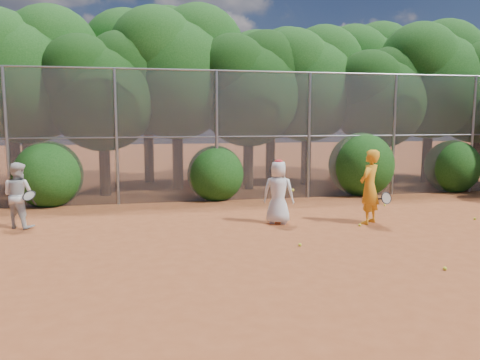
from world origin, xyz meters
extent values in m
plane|color=brown|center=(0.00, 0.00, 0.00)|extent=(80.00, 80.00, 0.00)
cylinder|color=gray|center=(-7.00, 6.00, 2.00)|extent=(0.09, 0.09, 4.00)
cylinder|color=gray|center=(-4.00, 6.00, 2.00)|extent=(0.09, 0.09, 4.00)
cylinder|color=gray|center=(-1.00, 6.00, 2.00)|extent=(0.09, 0.09, 4.00)
cylinder|color=gray|center=(2.00, 6.00, 2.00)|extent=(0.09, 0.09, 4.00)
cylinder|color=gray|center=(5.00, 6.00, 2.00)|extent=(0.09, 0.09, 4.00)
cylinder|color=gray|center=(8.00, 6.00, 2.00)|extent=(0.09, 0.09, 4.00)
cylinder|color=gray|center=(0.00, 6.00, 4.00)|extent=(20.00, 0.05, 0.05)
cylinder|color=gray|center=(0.00, 6.00, 2.00)|extent=(20.00, 0.04, 0.04)
cube|color=slate|center=(0.00, 6.00, 2.00)|extent=(20.00, 0.02, 4.00)
cylinder|color=black|center=(-7.00, 8.50, 1.26)|extent=(0.38, 0.38, 2.52)
sphere|color=#134110|center=(-7.00, 8.50, 3.73)|extent=(4.03, 4.03, 4.03)
sphere|color=#134110|center=(-6.19, 8.90, 4.74)|extent=(3.23, 3.23, 3.23)
cylinder|color=black|center=(-4.50, 7.80, 1.08)|extent=(0.36, 0.36, 2.17)
sphere|color=black|center=(-4.50, 7.80, 3.21)|extent=(3.47, 3.47, 3.47)
sphere|color=black|center=(-3.81, 8.15, 4.08)|extent=(2.78, 2.78, 2.78)
sphere|color=black|center=(-5.11, 7.54, 3.91)|extent=(2.60, 2.60, 2.60)
cylinder|color=black|center=(-2.00, 8.80, 1.33)|extent=(0.39, 0.39, 2.66)
sphere|color=#134110|center=(-2.00, 8.80, 3.94)|extent=(4.26, 4.26, 4.26)
sphere|color=#134110|center=(-1.15, 9.23, 5.00)|extent=(3.40, 3.40, 3.40)
sphere|color=#134110|center=(-2.74, 8.48, 4.79)|extent=(3.19, 3.19, 3.19)
cylinder|color=black|center=(0.50, 8.20, 1.14)|extent=(0.37, 0.37, 2.27)
sphere|color=black|center=(0.50, 8.20, 3.37)|extent=(3.64, 3.64, 3.64)
sphere|color=black|center=(1.23, 8.56, 4.28)|extent=(2.91, 2.91, 2.91)
sphere|color=black|center=(-0.14, 7.93, 4.10)|extent=(2.73, 2.73, 2.73)
cylinder|color=black|center=(3.00, 9.00, 1.22)|extent=(0.38, 0.38, 2.45)
sphere|color=#134110|center=(3.00, 9.00, 3.63)|extent=(3.92, 3.92, 3.92)
sphere|color=#134110|center=(3.78, 9.39, 4.61)|extent=(3.14, 3.14, 3.14)
sphere|color=#134110|center=(2.31, 8.71, 4.41)|extent=(2.94, 2.94, 2.94)
cylinder|color=black|center=(5.50, 8.00, 1.05)|extent=(0.36, 0.36, 2.10)
sphere|color=black|center=(5.50, 8.00, 3.11)|extent=(3.36, 3.36, 3.36)
sphere|color=black|center=(6.17, 8.34, 3.95)|extent=(2.69, 2.69, 2.69)
sphere|color=black|center=(4.91, 7.75, 3.78)|extent=(2.52, 2.52, 2.52)
cylinder|color=black|center=(8.00, 8.60, 1.29)|extent=(0.39, 0.39, 2.59)
sphere|color=#134110|center=(8.00, 8.60, 3.83)|extent=(4.14, 4.14, 4.14)
sphere|color=#134110|center=(8.83, 9.01, 4.87)|extent=(3.32, 3.32, 3.32)
sphere|color=#134110|center=(7.27, 8.29, 4.66)|extent=(3.11, 3.11, 3.11)
cylinder|color=black|center=(10.00, 8.30, 1.15)|extent=(0.37, 0.37, 2.31)
sphere|color=black|center=(10.00, 8.30, 3.42)|extent=(3.70, 3.70, 3.70)
sphere|color=black|center=(9.35, 8.02, 4.16)|extent=(2.77, 2.77, 2.77)
cylinder|color=black|center=(-8.00, 10.80, 1.31)|extent=(0.39, 0.39, 2.62)
sphere|color=#134110|center=(-8.00, 10.80, 3.88)|extent=(4.20, 4.20, 4.20)
sphere|color=#134110|center=(-7.16, 11.22, 4.94)|extent=(3.36, 3.36, 3.36)
cylinder|color=black|center=(-3.00, 11.00, 1.40)|extent=(0.40, 0.40, 2.80)
sphere|color=#134110|center=(-3.00, 11.00, 4.14)|extent=(4.48, 4.48, 4.48)
sphere|color=#134110|center=(-2.10, 11.45, 5.26)|extent=(3.58, 3.58, 3.58)
sphere|color=#134110|center=(-3.78, 10.66, 5.04)|extent=(3.36, 3.36, 3.36)
cylinder|color=black|center=(2.00, 10.60, 1.26)|extent=(0.38, 0.38, 2.52)
sphere|color=#134110|center=(2.00, 10.60, 3.73)|extent=(4.03, 4.03, 4.03)
sphere|color=#134110|center=(2.81, 11.00, 4.74)|extent=(3.23, 3.23, 3.23)
sphere|color=#134110|center=(1.29, 10.30, 4.54)|extent=(3.02, 3.02, 3.02)
cylinder|color=black|center=(6.50, 11.20, 1.36)|extent=(0.40, 0.40, 2.73)
sphere|color=#134110|center=(6.50, 11.20, 4.04)|extent=(4.37, 4.37, 4.37)
sphere|color=#134110|center=(7.37, 11.64, 5.13)|extent=(3.49, 3.49, 3.49)
sphere|color=#134110|center=(5.74, 10.87, 4.91)|extent=(3.28, 3.28, 3.28)
sphere|color=#134110|center=(-6.00, 6.30, 1.00)|extent=(2.00, 2.00, 2.00)
sphere|color=#134110|center=(-1.00, 6.30, 0.90)|extent=(1.80, 1.80, 1.80)
sphere|color=#134110|center=(4.00, 6.30, 1.10)|extent=(2.20, 2.20, 2.20)
sphere|color=#134110|center=(7.50, 6.30, 0.95)|extent=(1.90, 1.90, 1.90)
imported|color=orange|center=(2.13, 2.06, 0.91)|extent=(0.79, 0.75, 1.81)
torus|color=black|center=(2.48, 1.86, 0.65)|extent=(0.32, 0.15, 0.30)
cylinder|color=black|center=(2.44, 2.07, 0.60)|extent=(0.08, 0.28, 0.09)
imported|color=silver|center=(-0.05, 2.50, 0.78)|extent=(0.90, 0.77, 1.55)
ellipsoid|color=red|center=(-0.05, 2.50, 1.51)|extent=(0.22, 0.22, 0.13)
sphere|color=yellow|center=(0.25, 2.30, 0.85)|extent=(0.07, 0.07, 0.07)
imported|color=silver|center=(-6.13, 3.33, 0.77)|extent=(0.94, 0.88, 1.55)
torus|color=black|center=(-5.83, 3.03, 0.80)|extent=(0.37, 0.33, 0.23)
cylinder|color=black|center=(-5.78, 3.17, 0.64)|extent=(0.11, 0.21, 0.22)
sphere|color=yellow|center=(1.76, 1.78, 0.03)|extent=(0.07, 0.07, 0.07)
sphere|color=yellow|center=(1.70, -1.54, 0.03)|extent=(0.07, 0.07, 0.07)
sphere|color=yellow|center=(4.95, 1.84, 0.03)|extent=(0.07, 0.07, 0.07)
sphere|color=yellow|center=(-0.21, 0.40, 0.03)|extent=(0.07, 0.07, 0.07)
sphere|color=yellow|center=(3.67, 4.05, 0.03)|extent=(0.07, 0.07, 0.07)
camera|label=1|loc=(-3.26, -8.30, 2.55)|focal=35.00mm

